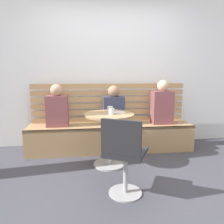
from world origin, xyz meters
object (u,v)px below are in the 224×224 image
(person_child_middle, at_px, (57,108))
(cup_ceramic_white, at_px, (110,109))
(person_adult, at_px, (162,104))
(cafe_table, at_px, (109,129))
(plate_small, at_px, (119,113))
(booth_bench, at_px, (111,137))
(cup_glass_short, at_px, (111,112))
(person_child_left, at_px, (114,107))
(white_chair, at_px, (124,155))

(person_child_middle, relative_size, cup_ceramic_white, 8.43)
(person_child_middle, bearing_deg, person_adult, -0.65)
(cafe_table, xyz_separation_m, plate_small, (0.14, 0.04, 0.23))
(booth_bench, bearing_deg, person_adult, -1.28)
(person_child_middle, xyz_separation_m, cup_ceramic_white, (0.80, -0.41, 0.04))
(booth_bench, height_order, person_child_middle, person_child_middle)
(cup_glass_short, bearing_deg, person_child_left, 80.37)
(white_chair, distance_m, person_adult, 1.68)
(booth_bench, relative_size, cafe_table, 3.65)
(booth_bench, xyz_separation_m, cup_ceramic_white, (-0.06, -0.41, 0.55))
(white_chair, relative_size, person_child_left, 1.31)
(cup_glass_short, bearing_deg, person_child_middle, 139.93)
(cafe_table, relative_size, person_child_left, 1.14)
(cup_ceramic_white, height_order, plate_small, cup_ceramic_white)
(person_child_left, height_order, plate_small, person_child_left)
(white_chair, relative_size, cup_glass_short, 10.63)
(person_adult, xyz_separation_m, person_child_left, (-0.82, 0.03, -0.04))
(person_child_middle, xyz_separation_m, plate_small, (0.91, -0.57, 0.01))
(booth_bench, bearing_deg, white_chair, -91.15)
(cup_glass_short, bearing_deg, person_adult, 34.80)
(cup_ceramic_white, bearing_deg, person_adult, 22.96)
(cafe_table, relative_size, person_adult, 1.01)
(person_adult, height_order, cup_glass_short, person_adult)
(person_child_middle, bearing_deg, cup_ceramic_white, -27.04)
(cup_glass_short, height_order, plate_small, cup_glass_short)
(cafe_table, bearing_deg, cup_glass_short, -67.75)
(cafe_table, relative_size, person_child_middle, 1.10)
(cafe_table, height_order, cup_ceramic_white, cup_ceramic_white)
(booth_bench, relative_size, cup_ceramic_white, 33.75)
(white_chair, xyz_separation_m, cup_glass_short, (-0.04, 0.75, 0.32))
(person_child_left, relative_size, cup_ceramic_white, 8.08)
(booth_bench, height_order, person_adult, person_adult)
(person_adult, xyz_separation_m, cup_ceramic_white, (-0.92, -0.39, 0.01))
(white_chair, bearing_deg, person_child_middle, 120.54)
(white_chair, height_order, cup_ceramic_white, white_chair)
(white_chair, distance_m, person_child_middle, 1.66)
(person_child_middle, xyz_separation_m, cup_glass_short, (0.79, -0.67, 0.04))
(person_child_left, distance_m, cup_glass_short, 0.69)
(cafe_table, bearing_deg, person_child_left, 77.30)
(person_adult, bearing_deg, cafe_table, -148.43)
(person_adult, distance_m, cup_glass_short, 1.13)
(person_adult, xyz_separation_m, plate_small, (-0.81, -0.55, -0.02))
(person_child_left, bearing_deg, plate_small, -89.66)
(person_adult, relative_size, cup_ceramic_white, 9.13)
(cafe_table, bearing_deg, plate_small, 15.29)
(cafe_table, height_order, person_child_left, person_child_left)
(booth_bench, bearing_deg, cup_glass_short, -96.01)
(person_child_left, relative_size, person_child_middle, 0.96)
(person_child_middle, bearing_deg, person_child_left, 0.87)
(white_chair, relative_size, person_adult, 1.16)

